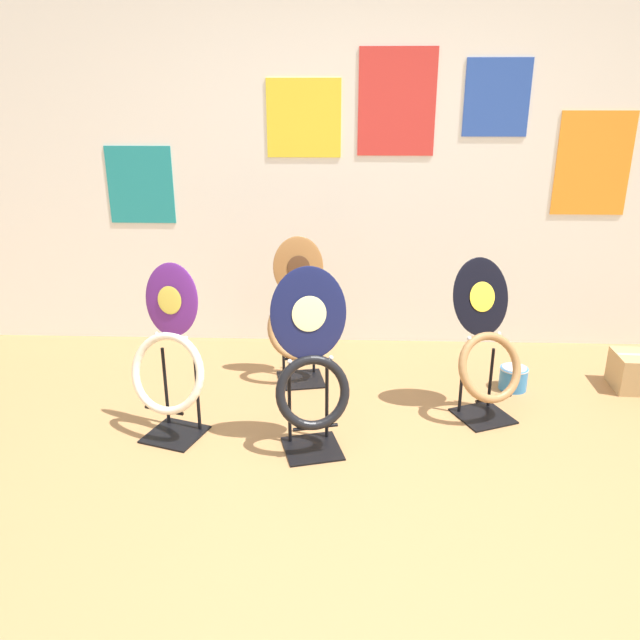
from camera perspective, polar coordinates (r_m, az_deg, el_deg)
name	(u,v)px	position (r m, az deg, el deg)	size (l,w,h in m)	color
ground_plane	(359,548)	(2.66, 3.60, -20.09)	(14.00, 14.00, 0.00)	#A37547
wall_back	(357,159)	(4.34, 3.40, 14.49)	(8.00, 0.07, 2.60)	silver
toilet_seat_display_jazz_black	(487,352)	(3.52, 15.01, -2.85)	(0.47, 0.44, 0.88)	black
toilet_seat_display_navy_moon	(311,372)	(3.06, -0.79, -4.80)	(0.42, 0.34, 0.94)	black
toilet_seat_display_purple_note	(169,358)	(3.27, -13.62, -3.38)	(0.46, 0.35, 0.93)	black
toilet_seat_display_woodgrain	(300,318)	(3.82, -1.83, 0.17)	(0.44, 0.33, 0.91)	black
paint_can	(513,377)	(4.01, 17.26, -5.03)	(0.17, 0.17, 0.15)	teal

